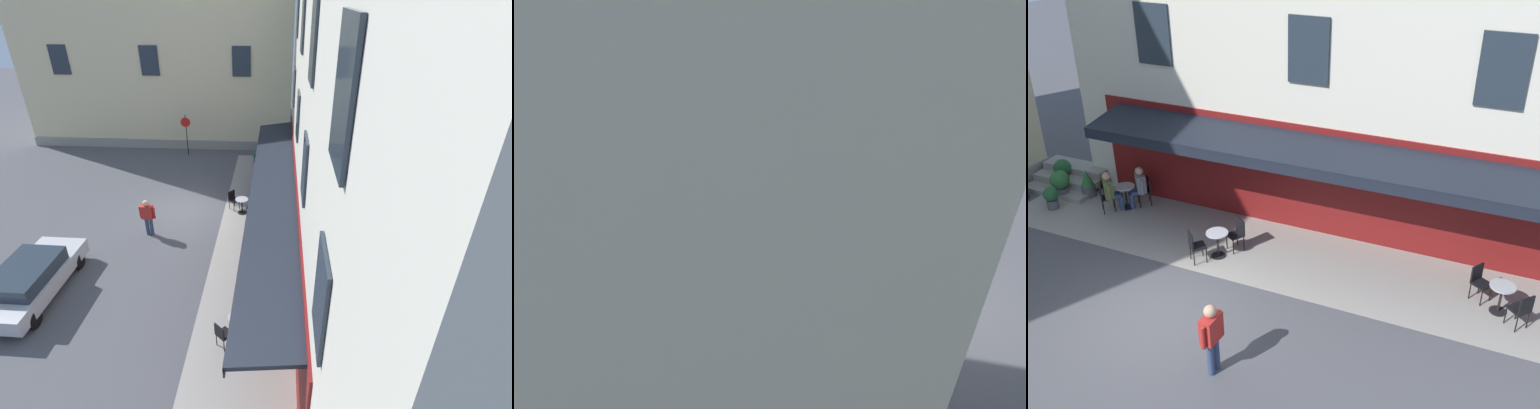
{
  "view_description": "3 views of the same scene",
  "coord_description": "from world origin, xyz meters",
  "views": [
    {
      "loc": [
        -15.24,
        -4.25,
        9.23
      ],
      "look_at": [
        -1.78,
        -3.44,
        1.48
      ],
      "focal_mm": 26.45,
      "sensor_mm": 36.0,
      "label": 1
    },
    {
      "loc": [
        6.53,
        -5.58,
        7.67
      ],
      "look_at": [
        -3.35,
        -2.98,
        0.81
      ],
      "focal_mm": 33.21,
      "sensor_mm": 36.0,
      "label": 2
    },
    {
      "loc": [
        -6.94,
        8.72,
        8.76
      ],
      "look_at": [
        -1.56,
        -3.66,
        1.43
      ],
      "focal_mm": 40.82,
      "sensor_mm": 36.0,
      "label": 3
    }
  ],
  "objects": [
    {
      "name": "seated_patron_in_grey",
      "position": [
        3.6,
        -4.23,
        0.7
      ],
      "size": [
        0.64,
        0.63,
        1.31
      ],
      "color": "navy",
      "rests_on": "ground_plane"
    },
    {
      "name": "cafe_chair_black_corner_right",
      "position": [
        -0.37,
        -3.22,
        0.55
      ],
      "size": [
        0.55,
        0.55,
        0.91
      ],
      "color": "black",
      "rests_on": "ground_plane"
    },
    {
      "name": "potted_plant_mid_terrace",
      "position": [
        6.3,
        -3.74,
        0.5
      ],
      "size": [
        0.61,
        0.61,
        0.89
      ],
      "color": "#4C4C51",
      "rests_on": "ground_plane"
    },
    {
      "name": "corner_building_facade",
      "position": [
        13.0,
        3.5,
        7.5
      ],
      "size": [
        10.12,
        17.0,
        15.0
      ],
      "color": "beige",
      "rests_on": "ground_plane"
    },
    {
      "name": "seated_companion_in_olive",
      "position": [
        4.19,
        -3.64,
        0.7
      ],
      "size": [
        0.63,
        0.63,
        1.3
      ],
      "color": "navy",
      "rests_on": "ground_plane"
    },
    {
      "name": "potted_plant_entrance_left",
      "position": [
        5.51,
        -4.11,
        0.44
      ],
      "size": [
        0.45,
        0.45,
        0.91
      ],
      "color": "#4C4C51",
      "rests_on": "ground_plane"
    },
    {
      "name": "no_parking_sign",
      "position": [
        6.85,
        1.39,
        1.79
      ],
      "size": [
        0.1,
        0.59,
        2.6
      ],
      "color": "black",
      "rests_on": "ground_plane"
    },
    {
      "name": "back_alley_steps",
      "position": [
        6.6,
        -4.59,
        0.24
      ],
      "size": [
        2.4,
        1.75,
        0.6
      ],
      "color": "gray",
      "rests_on": "ground_plane"
    },
    {
      "name": "cafe_chair_black_facing_street",
      "position": [
        0.37,
        -2.21,
        0.55
      ],
      "size": [
        0.56,
        0.56,
        0.91
      ],
      "color": "black",
      "rests_on": "ground_plane"
    },
    {
      "name": "cafe_table_mid_terrace",
      "position": [
        -0.05,
        -2.68,
        0.49
      ],
      "size": [
        0.6,
        0.6,
        0.75
      ],
      "color": "black",
      "rests_on": "ground_plane"
    },
    {
      "name": "ground_plane",
      "position": [
        0.0,
        0.0,
        0.0
      ],
      "size": [
        70.0,
        70.0,
        0.0
      ],
      "primitive_type": "plane",
      "color": "#4C4C51"
    },
    {
      "name": "cafe_chair_black_back_row",
      "position": [
        -7.71,
        -2.81,
        0.55
      ],
      "size": [
        0.56,
        0.56,
        0.91
      ],
      "color": "black",
      "rests_on": "ground_plane"
    },
    {
      "name": "potted_plant_by_steps",
      "position": [
        7.33,
        -3.14,
        0.48
      ],
      "size": [
        0.32,
        0.32,
        0.98
      ],
      "color": "#2D2D33",
      "rests_on": "ground_plane"
    },
    {
      "name": "cafe_chair_black_corner_left",
      "position": [
        -6.71,
        -3.56,
        0.55
      ],
      "size": [
        0.55,
        0.55,
        0.91
      ],
      "color": "black",
      "rests_on": "ground_plane"
    },
    {
      "name": "parked_car_silver",
      "position": [
        -5.9,
        3.93,
        0.71
      ],
      "size": [
        4.33,
        1.88,
        1.33
      ],
      "color": "#B7B7BC",
      "rests_on": "ground_plane"
    },
    {
      "name": "cafe_table_near_entrance",
      "position": [
        3.9,
        -3.94,
        0.49
      ],
      "size": [
        0.6,
        0.6,
        0.75
      ],
      "color": "black",
      "rests_on": "ground_plane"
    },
    {
      "name": "cafe_chair_black_near_door",
      "position": [
        4.34,
        -3.49,
        0.55
      ],
      "size": [
        0.57,
        0.57,
        0.91
      ],
      "color": "black",
      "rests_on": "ground_plane"
    },
    {
      "name": "potted_plant_under_sign",
      "position": [
        6.0,
        -2.99,
        0.4
      ],
      "size": [
        0.46,
        0.46,
        0.72
      ],
      "color": "#4C4C51",
      "rests_on": "ground_plane"
    },
    {
      "name": "cafe_table_far_end",
      "position": [
        -7.24,
        -3.23,
        0.49
      ],
      "size": [
        0.6,
        0.6,
        0.75
      ],
      "color": "black",
      "rests_on": "ground_plane"
    },
    {
      "name": "cafe_building_facade",
      "position": [
        -4.0,
        -9.49,
        7.49
      ],
      "size": [
        20.0,
        10.7,
        15.0
      ],
      "color": "beige",
      "rests_on": "ground_plane"
    },
    {
      "name": "sidewalk_cafe_terrace",
      "position": [
        -3.25,
        -3.4,
        0.0
      ],
      "size": [
        20.5,
        3.2,
        0.01
      ],
      "primitive_type": "cube",
      "color": "gray",
      "rests_on": "ground_plane"
    },
    {
      "name": "cafe_chair_black_by_window",
      "position": [
        3.45,
        -4.38,
        0.55
      ],
      "size": [
        0.57,
        0.57,
        0.91
      ],
      "color": "black",
      "rests_on": "ground_plane"
    },
    {
      "name": "potted_plant_entrance_right",
      "position": [
        6.8,
        -4.44,
        0.51
      ],
      "size": [
        0.57,
        0.57,
        0.91
      ],
      "color": "brown",
      "rests_on": "ground_plane"
    },
    {
      "name": "walking_pedestrian_in_red",
      "position": [
        -2.06,
        1.1,
        0.98
      ],
      "size": [
        0.31,
        0.69,
        1.68
      ],
      "color": "navy",
      "rests_on": "ground_plane"
    }
  ]
}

